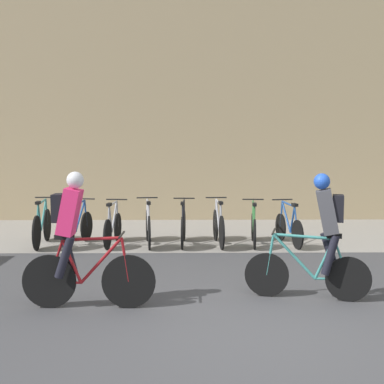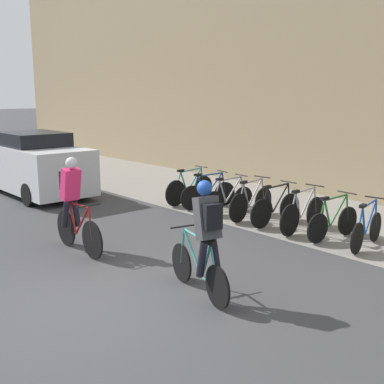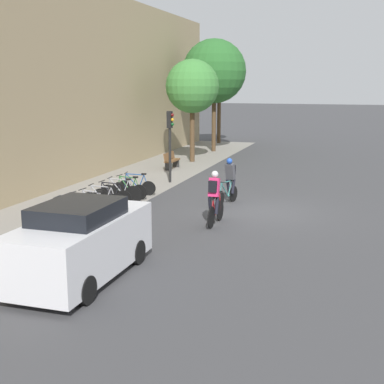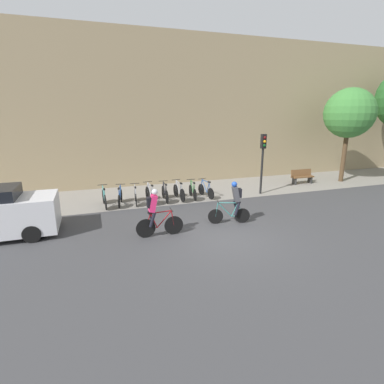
{
  "view_description": "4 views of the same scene",
  "coord_description": "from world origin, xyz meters",
  "px_view_note": "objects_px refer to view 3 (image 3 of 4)",
  "views": [
    {
      "loc": [
        -0.96,
        -5.84,
        2.16
      ],
      "look_at": [
        -0.85,
        3.57,
        1.29
      ],
      "focal_mm": 50.0,
      "sensor_mm": 36.0,
      "label": 1
    },
    {
      "loc": [
        5.71,
        -3.15,
        2.92
      ],
      "look_at": [
        -0.96,
        2.74,
        1.12
      ],
      "focal_mm": 45.0,
      "sensor_mm": 36.0,
      "label": 2
    },
    {
      "loc": [
        -18.53,
        -3.41,
        4.54
      ],
      "look_at": [
        -1.84,
        1.95,
        0.94
      ],
      "focal_mm": 50.0,
      "sensor_mm": 36.0,
      "label": 3
    },
    {
      "loc": [
        -4.35,
        -9.04,
        4.41
      ],
      "look_at": [
        -0.65,
        2.04,
        1.28
      ],
      "focal_mm": 28.0,
      "sensor_mm": 36.0,
      "label": 4
    }
  ],
  "objects_px": {
    "cyclist_grey": "(229,179)",
    "parked_bike_7": "(136,186)",
    "parked_bike_0": "(71,215)",
    "parked_bike_2": "(93,206)",
    "parked_bike_1": "(82,210)",
    "parked_bike_6": "(129,189)",
    "traffic_light_pole": "(170,133)",
    "parked_bike_5": "(121,192)",
    "parked_bike_4": "(112,196)",
    "bench": "(171,160)",
    "parked_bike_3": "(103,200)",
    "parked_car": "(81,242)",
    "cyclist_pink": "(215,197)"
  },
  "relations": [
    {
      "from": "cyclist_grey",
      "to": "parked_bike_7",
      "type": "distance_m",
      "value": 4.04
    },
    {
      "from": "parked_bike_0",
      "to": "parked_bike_2",
      "type": "bearing_deg",
      "value": -0.0
    },
    {
      "from": "parked_bike_1",
      "to": "parked_bike_6",
      "type": "relative_size",
      "value": 1.04
    },
    {
      "from": "cyclist_grey",
      "to": "traffic_light_pole",
      "type": "height_order",
      "value": "traffic_light_pole"
    },
    {
      "from": "parked_bike_0",
      "to": "parked_bike_5",
      "type": "relative_size",
      "value": 1.03
    },
    {
      "from": "parked_bike_4",
      "to": "bench",
      "type": "bearing_deg",
      "value": 6.15
    },
    {
      "from": "parked_bike_2",
      "to": "parked_bike_7",
      "type": "height_order",
      "value": "parked_bike_2"
    },
    {
      "from": "parked_bike_4",
      "to": "traffic_light_pole",
      "type": "relative_size",
      "value": 0.5
    },
    {
      "from": "parked_bike_5",
      "to": "parked_bike_4",
      "type": "bearing_deg",
      "value": 179.98
    },
    {
      "from": "cyclist_grey",
      "to": "parked_bike_4",
      "type": "relative_size",
      "value": 1.07
    },
    {
      "from": "parked_bike_0",
      "to": "parked_bike_4",
      "type": "bearing_deg",
      "value": 0.01
    },
    {
      "from": "parked_bike_6",
      "to": "bench",
      "type": "height_order",
      "value": "parked_bike_6"
    },
    {
      "from": "cyclist_grey",
      "to": "parked_bike_3",
      "type": "distance_m",
      "value": 4.82
    },
    {
      "from": "parked_bike_7",
      "to": "parked_car",
      "type": "xyz_separation_m",
      "value": [
        -9.15,
        -2.62,
        0.52
      ]
    },
    {
      "from": "parked_bike_5",
      "to": "bench",
      "type": "xyz_separation_m",
      "value": [
        8.38,
        0.98,
        0.05
      ]
    },
    {
      "from": "cyclist_grey",
      "to": "bench",
      "type": "height_order",
      "value": "cyclist_grey"
    },
    {
      "from": "parked_bike_4",
      "to": "traffic_light_pole",
      "type": "xyz_separation_m",
      "value": [
        5.37,
        -0.34,
        1.88
      ]
    },
    {
      "from": "parked_bike_1",
      "to": "parked_bike_4",
      "type": "relative_size",
      "value": 1.0
    },
    {
      "from": "traffic_light_pole",
      "to": "bench",
      "type": "bearing_deg",
      "value": 19.32
    },
    {
      "from": "parked_bike_0",
      "to": "parked_bike_5",
      "type": "bearing_deg",
      "value": 0.0
    },
    {
      "from": "cyclist_grey",
      "to": "parked_bike_3",
      "type": "relative_size",
      "value": 1.03
    },
    {
      "from": "cyclist_pink",
      "to": "parked_bike_2",
      "type": "relative_size",
      "value": 1.14
    },
    {
      "from": "cyclist_grey",
      "to": "parked_car",
      "type": "relative_size",
      "value": 0.41
    },
    {
      "from": "parked_bike_4",
      "to": "parked_bike_6",
      "type": "xyz_separation_m",
      "value": [
        1.49,
        -0.0,
        -0.02
      ]
    },
    {
      "from": "parked_bike_4",
      "to": "parked_bike_5",
      "type": "distance_m",
      "value": 0.75
    },
    {
      "from": "parked_bike_0",
      "to": "parked_bike_1",
      "type": "bearing_deg",
      "value": -0.03
    },
    {
      "from": "parked_bike_7",
      "to": "parked_car",
      "type": "relative_size",
      "value": 0.37
    },
    {
      "from": "parked_bike_2",
      "to": "parked_bike_3",
      "type": "distance_m",
      "value": 0.75
    },
    {
      "from": "parked_bike_5",
      "to": "parked_bike_6",
      "type": "relative_size",
      "value": 1.08
    },
    {
      "from": "parked_bike_0",
      "to": "parked_bike_3",
      "type": "height_order",
      "value": "parked_bike_0"
    },
    {
      "from": "cyclist_grey",
      "to": "parked_bike_1",
      "type": "xyz_separation_m",
      "value": [
        -4.15,
        3.99,
        -0.55
      ]
    },
    {
      "from": "cyclist_grey",
      "to": "parked_bike_7",
      "type": "xyz_separation_m",
      "value": [
        0.33,
        3.99,
        -0.57
      ]
    },
    {
      "from": "cyclist_pink",
      "to": "parked_bike_7",
      "type": "height_order",
      "value": "cyclist_pink"
    },
    {
      "from": "parked_bike_1",
      "to": "bench",
      "type": "height_order",
      "value": "parked_bike_1"
    },
    {
      "from": "parked_bike_2",
      "to": "parked_bike_3",
      "type": "xyz_separation_m",
      "value": [
        0.75,
        0.0,
        0.02
      ]
    },
    {
      "from": "cyclist_grey",
      "to": "parked_bike_1",
      "type": "bearing_deg",
      "value": 136.11
    },
    {
      "from": "cyclist_pink",
      "to": "bench",
      "type": "bearing_deg",
      "value": 26.77
    },
    {
      "from": "parked_bike_4",
      "to": "cyclist_grey",
      "type": "bearing_deg",
      "value": -64.4
    },
    {
      "from": "cyclist_pink",
      "to": "cyclist_grey",
      "type": "distance_m",
      "value": 3.31
    },
    {
      "from": "parked_bike_2",
      "to": "cyclist_pink",
      "type": "bearing_deg",
      "value": -88.58
    },
    {
      "from": "parked_bike_0",
      "to": "traffic_light_pole",
      "type": "bearing_deg",
      "value": -2.3
    },
    {
      "from": "parked_bike_5",
      "to": "parked_bike_7",
      "type": "bearing_deg",
      "value": -0.05
    },
    {
      "from": "parked_bike_5",
      "to": "bench",
      "type": "bearing_deg",
      "value": 6.69
    },
    {
      "from": "parked_bike_5",
      "to": "parked_bike_2",
      "type": "bearing_deg",
      "value": -179.99
    },
    {
      "from": "parked_bike_2",
      "to": "parked_bike_4",
      "type": "xyz_separation_m",
      "value": [
        1.49,
        0.0,
        0.02
      ]
    },
    {
      "from": "parked_bike_3",
      "to": "parked_bike_4",
      "type": "distance_m",
      "value": 0.74
    },
    {
      "from": "parked_bike_5",
      "to": "parked_bike_7",
      "type": "distance_m",
      "value": 1.49
    },
    {
      "from": "parked_bike_2",
      "to": "parked_car",
      "type": "height_order",
      "value": "parked_car"
    },
    {
      "from": "parked_bike_5",
      "to": "parked_bike_6",
      "type": "distance_m",
      "value": 0.74
    },
    {
      "from": "parked_bike_3",
      "to": "parked_bike_7",
      "type": "xyz_separation_m",
      "value": [
        2.98,
        -0.0,
        -0.03
      ]
    }
  ]
}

